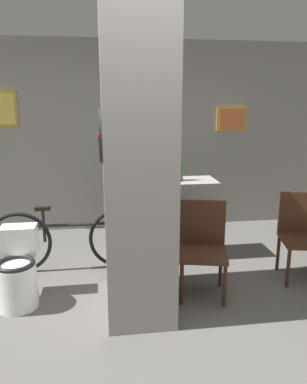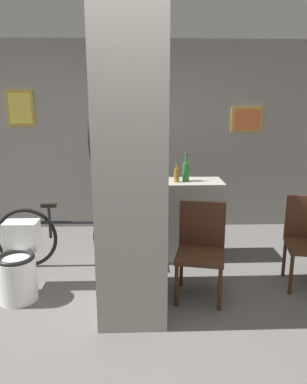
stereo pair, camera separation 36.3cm
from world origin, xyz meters
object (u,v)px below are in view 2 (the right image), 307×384
bicycle (75,236)px  toilet (18,267)px  bottle_tall (186,171)px  chair_near_pillar (201,246)px

bicycle → toilet: bearing=-123.3°
bicycle → bottle_tall: size_ratio=5.40×
toilet → bottle_tall: bottle_tall is taller
bicycle → bottle_tall: bottle_tall is taller
toilet → bottle_tall: size_ratio=2.12×
chair_near_pillar → bicycle: size_ratio=0.50×
toilet → bicycle: bicycle is taller
toilet → chair_near_pillar: bearing=0.0°
chair_near_pillar → bottle_tall: bottle_tall is taller
bicycle → bottle_tall: bearing=9.9°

